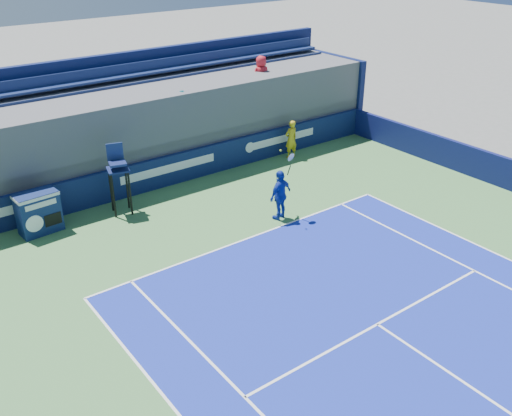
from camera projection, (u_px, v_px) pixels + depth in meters
ball_person at (291, 139)px, 24.22m from camera, size 0.61×0.41×1.64m
back_hoarding at (168, 171)px, 21.73m from camera, size 20.40×0.21×1.20m
match_clock at (38, 212)px, 18.33m from camera, size 1.37×0.82×1.40m
umpire_chair at (118, 172)px, 19.24m from camera, size 0.86×0.86×2.48m
tennis_player at (280, 195)px, 19.11m from camera, size 1.10×0.67×2.57m
stadium_seating at (141, 126)px, 22.63m from camera, size 21.00×4.05×4.40m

